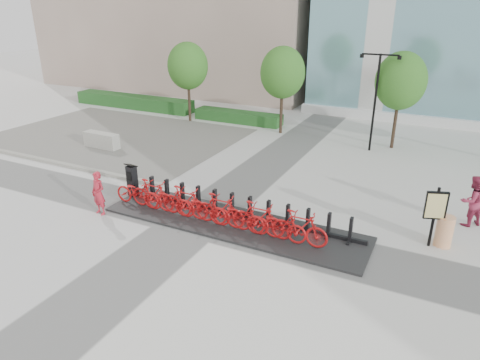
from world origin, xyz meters
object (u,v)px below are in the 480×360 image
at_px(kiosk, 132,180).
at_px(pedestrian, 472,201).
at_px(bike_0, 137,192).
at_px(construction_barrel, 444,231).
at_px(map_sign, 436,208).
at_px(jersey_barrier, 102,140).
at_px(worker_red, 98,193).

xyz_separation_m(kiosk, pedestrian, (12.09, 3.44, 0.18)).
height_order(bike_0, construction_barrel, bike_0).
xyz_separation_m(bike_0, pedestrian, (11.35, 4.05, 0.33)).
xyz_separation_m(kiosk, map_sign, (10.99, 1.28, 0.61)).
relative_size(kiosk, construction_barrel, 1.34).
height_order(bike_0, jersey_barrier, bike_0).
bearing_deg(jersey_barrier, kiosk, -35.62).
distance_m(kiosk, pedestrian, 12.57).
xyz_separation_m(construction_barrel, jersey_barrier, (-17.18, 2.91, -0.10)).
bearing_deg(map_sign, worker_red, 175.48).
relative_size(kiosk, pedestrian, 0.75).
height_order(pedestrian, construction_barrel, pedestrian).
bearing_deg(bike_0, worker_red, 141.62).
distance_m(kiosk, construction_barrel, 11.47).
relative_size(worker_red, map_sign, 0.81).
bearing_deg(kiosk, map_sign, 15.22).
xyz_separation_m(construction_barrel, map_sign, (-0.38, -0.21, 0.84)).
bearing_deg(bike_0, jersey_barrier, 52.60).
relative_size(kiosk, worker_red, 0.83).
bearing_deg(jersey_barrier, map_sign, -9.01).
bearing_deg(jersey_barrier, pedestrian, -1.54).
relative_size(bike_0, jersey_barrier, 0.93).
bearing_deg(kiosk, worker_red, -85.92).
distance_m(worker_red, pedestrian, 13.27).
distance_m(pedestrian, construction_barrel, 2.12).
bearing_deg(map_sign, jersey_barrier, 149.91).
xyz_separation_m(bike_0, construction_barrel, (10.63, 2.10, -0.08)).
bearing_deg(worker_red, kiosk, 93.21).
distance_m(bike_0, kiosk, 0.97).
height_order(pedestrian, jersey_barrier, pedestrian).
relative_size(pedestrian, jersey_barrier, 0.87).
distance_m(kiosk, map_sign, 11.08).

